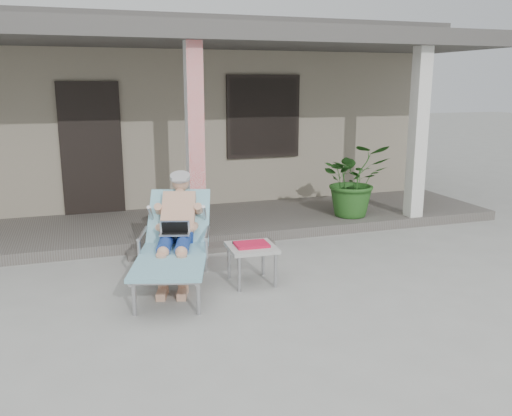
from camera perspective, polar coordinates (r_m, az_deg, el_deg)
name	(u,v)px	position (r m, az deg, el deg)	size (l,w,h in m)	color
ground	(242,302)	(5.71, -1.49, -9.90)	(60.00, 60.00, 0.00)	#9E9E99
house	(151,110)	(11.64, -10.98, 10.06)	(10.40, 5.40, 3.30)	gray
porch_deck	(186,225)	(8.45, -7.40, -1.80)	(10.00, 2.00, 0.15)	#605B56
porch_overhang	(181,42)	(8.14, -7.90, 16.90)	(10.00, 2.30, 2.85)	silver
porch_step	(202,248)	(7.38, -5.67, -4.26)	(2.00, 0.30, 0.07)	#605B56
lounger	(175,216)	(6.13, -8.53, -0.83)	(1.21, 1.99, 1.25)	#B7B7BC
side_table	(252,249)	(6.10, -0.47, -4.38)	(0.54, 0.54, 0.47)	#AFAFAA
potted_palm	(354,180)	(8.69, 10.28, 2.95)	(1.05, 0.91, 1.17)	#26591E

